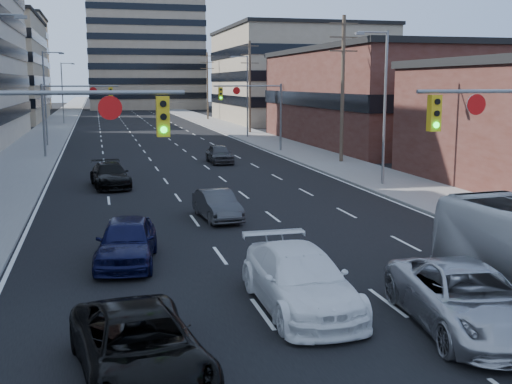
{
  "coord_description": "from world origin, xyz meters",
  "views": [
    {
      "loc": [
        -5.88,
        -9.68,
        6.05
      ],
      "look_at": [
        -0.41,
        12.27,
        2.2
      ],
      "focal_mm": 45.0,
      "sensor_mm": 36.0,
      "label": 1
    }
  ],
  "objects_px": {
    "sedan_blue": "(127,241)",
    "silver_suv": "(467,298)",
    "black_pickup": "(140,347)",
    "white_van": "(300,280)"
  },
  "relations": [
    {
      "from": "silver_suv",
      "to": "sedan_blue",
      "type": "relative_size",
      "value": 1.23
    },
    {
      "from": "silver_suv",
      "to": "sedan_blue",
      "type": "bearing_deg",
      "value": 141.88
    },
    {
      "from": "silver_suv",
      "to": "sedan_blue",
      "type": "xyz_separation_m",
      "value": [
        -7.89,
        7.99,
        -0.0
      ]
    },
    {
      "from": "black_pickup",
      "to": "white_van",
      "type": "bearing_deg",
      "value": 28.98
    },
    {
      "from": "black_pickup",
      "to": "silver_suv",
      "type": "distance_m",
      "value": 8.1
    },
    {
      "from": "white_van",
      "to": "black_pickup",
      "type": "bearing_deg",
      "value": -144.01
    },
    {
      "from": "white_van",
      "to": "sedan_blue",
      "type": "xyz_separation_m",
      "value": [
        -4.33,
        5.57,
        -0.02
      ]
    },
    {
      "from": "white_van",
      "to": "silver_suv",
      "type": "bearing_deg",
      "value": -34.5
    },
    {
      "from": "sedan_blue",
      "to": "silver_suv",
      "type": "bearing_deg",
      "value": -37.37
    },
    {
      "from": "sedan_blue",
      "to": "white_van",
      "type": "bearing_deg",
      "value": -44.13
    }
  ]
}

